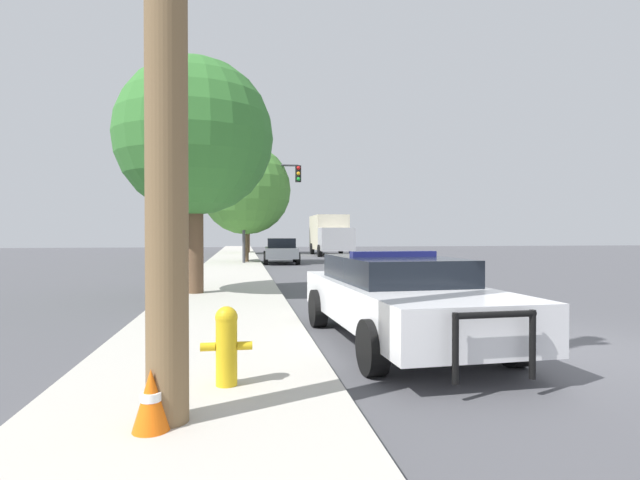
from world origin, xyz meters
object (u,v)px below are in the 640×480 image
(fire_hydrant, at_px, (226,343))
(traffic_cone, at_px, (151,400))
(tree_sidewalk_far, at_px, (247,196))
(tree_sidewalk_near, at_px, (195,137))
(car_background_midblock, at_px, (281,250))
(tree_sidewalk_mid, at_px, (246,190))
(police_car, at_px, (398,296))
(box_truck, at_px, (330,234))
(traffic_light, at_px, (266,193))

(fire_hydrant, distance_m, traffic_cone, 1.27)
(tree_sidewalk_far, relative_size, tree_sidewalk_near, 1.19)
(fire_hydrant, relative_size, car_background_midblock, 0.20)
(tree_sidewalk_near, bearing_deg, tree_sidewalk_far, 86.55)
(tree_sidewalk_near, distance_m, traffic_cone, 10.16)
(tree_sidewalk_mid, bearing_deg, tree_sidewalk_far, 89.08)
(police_car, distance_m, box_truck, 31.10)
(traffic_light, xyz_separation_m, traffic_cone, (-2.02, -22.84, -3.52))
(police_car, xyz_separation_m, tree_sidewalk_mid, (-2.19, 20.40, 3.38))
(tree_sidewalk_far, bearing_deg, tree_sidewalk_mid, -90.92)
(traffic_light, height_order, tree_sidewalk_near, tree_sidewalk_near)
(police_car, bearing_deg, traffic_light, -89.87)
(box_truck, bearing_deg, police_car, 82.95)
(tree_sidewalk_near, bearing_deg, car_background_midblock, 76.78)
(police_car, distance_m, car_background_midblock, 20.52)
(traffic_light, bearing_deg, police_car, -86.71)
(police_car, bearing_deg, tree_sidewalk_near, -61.99)
(tree_sidewalk_near, xyz_separation_m, traffic_cone, (0.50, -9.39, -3.86))
(traffic_cone, bearing_deg, car_background_midblock, 83.06)
(fire_hydrant, xyz_separation_m, tree_sidewalk_mid, (0.39, 22.65, 3.55))
(fire_hydrant, xyz_separation_m, traffic_light, (1.46, 21.72, 3.33))
(traffic_cone, bearing_deg, fire_hydrant, 63.25)
(traffic_light, relative_size, tree_sidewalk_mid, 0.84)
(police_car, relative_size, tree_sidewalk_near, 0.87)
(box_truck, xyz_separation_m, tree_sidewalk_near, (-8.01, -24.76, 2.59))
(car_background_midblock, relative_size, traffic_cone, 8.32)
(box_truck, bearing_deg, tree_sidewalk_near, 73.10)
(box_truck, bearing_deg, tree_sidewalk_mid, 58.74)
(car_background_midblock, distance_m, box_truck, 11.28)
(tree_sidewalk_far, bearing_deg, traffic_cone, -91.80)
(traffic_cone, bearing_deg, tree_sidewalk_mid, 87.71)
(tree_sidewalk_mid, height_order, tree_sidewalk_near, tree_sidewalk_mid)
(traffic_light, bearing_deg, traffic_cone, -95.05)
(police_car, relative_size, traffic_light, 0.99)
(tree_sidewalk_far, bearing_deg, tree_sidewalk_near, -93.45)
(car_background_midblock, distance_m, tree_sidewalk_near, 15.30)
(police_car, distance_m, traffic_cone, 4.62)
(tree_sidewalk_far, height_order, tree_sidewalk_near, tree_sidewalk_far)
(car_background_midblock, height_order, traffic_cone, car_background_midblock)
(car_background_midblock, relative_size, tree_sidewalk_mid, 0.64)
(car_background_midblock, bearing_deg, tree_sidewalk_mid, -174.06)
(police_car, height_order, fire_hydrant, police_car)
(tree_sidewalk_far, height_order, traffic_cone, tree_sidewalk_far)
(fire_hydrant, bearing_deg, tree_sidewalk_far, 89.04)
(police_car, height_order, tree_sidewalk_mid, tree_sidewalk_mid)
(traffic_light, relative_size, tree_sidewalk_near, 0.87)
(tree_sidewalk_mid, bearing_deg, police_car, -83.88)
(police_car, distance_m, tree_sidewalk_mid, 20.80)
(tree_sidewalk_far, xyz_separation_m, traffic_cone, (-1.17, -37.03, -4.34))
(traffic_light, height_order, tree_sidewalk_mid, tree_sidewalk_mid)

